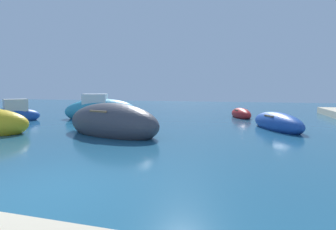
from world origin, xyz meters
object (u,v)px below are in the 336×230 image
at_px(moored_boat_3, 241,114).
at_px(moored_boat_2, 277,123).
at_px(moored_boat_4, 12,115).
at_px(moored_boat_0, 112,123).
at_px(moored_boat_6, 101,111).

bearing_deg(moored_boat_3, moored_boat_2, 178.10).
relative_size(moored_boat_2, moored_boat_3, 1.39).
distance_m(moored_boat_2, moored_boat_4, 16.24).
relative_size(moored_boat_0, moored_boat_4, 1.61).
distance_m(moored_boat_0, moored_boat_4, 9.08).
height_order(moored_boat_0, moored_boat_3, moored_boat_0).
bearing_deg(moored_boat_4, moored_boat_0, 107.37).
xyz_separation_m(moored_boat_2, moored_boat_4, (-16.20, -1.08, 0.10)).
bearing_deg(moored_boat_6, moored_boat_2, -30.86).
distance_m(moored_boat_2, moored_boat_3, 5.84).
bearing_deg(moored_boat_0, moored_boat_2, 46.48).
distance_m(moored_boat_0, moored_boat_6, 7.16).
bearing_deg(moored_boat_4, moored_boat_6, 159.37).
bearing_deg(moored_boat_6, moored_boat_3, -1.01).
height_order(moored_boat_2, moored_boat_3, moored_boat_2).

